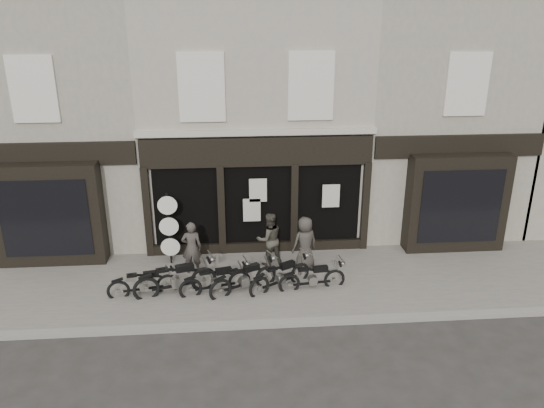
{
  "coord_description": "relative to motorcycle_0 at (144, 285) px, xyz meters",
  "views": [
    {
      "loc": [
        -0.8,
        -12.71,
        7.62
      ],
      "look_at": [
        0.34,
        1.6,
        2.23
      ],
      "focal_mm": 35.0,
      "sensor_mm": 36.0,
      "label": 1
    }
  ],
  "objects": [
    {
      "name": "pavement",
      "position": [
        3.3,
        0.46,
        -0.31
      ],
      "size": [
        30.0,
        4.2,
        0.12
      ],
      "primitive_type": "cube",
      "color": "#67615A",
      "rests_on": "ground_plane"
    },
    {
      "name": "motorcycle_1",
      "position": [
        0.89,
        0.01,
        0.07
      ],
      "size": [
        2.28,
        0.98,
        1.12
      ],
      "rotation": [
        0.0,
        0.0,
        0.29
      ],
      "color": "black",
      "rests_on": "ground"
    },
    {
      "name": "man_centre",
      "position": [
        3.59,
        1.54,
        0.58
      ],
      "size": [
        0.95,
        0.83,
        1.67
      ],
      "primitive_type": "imported",
      "rotation": [
        0.0,
        0.0,
        3.41
      ],
      "color": "#413E34",
      "rests_on": "pavement"
    },
    {
      "name": "motorcycle_3",
      "position": [
        2.77,
        -0.02,
        0.03
      ],
      "size": [
        1.95,
        1.23,
        1.02
      ],
      "rotation": [
        0.0,
        0.0,
        0.48
      ],
      "color": "black",
      "rests_on": "ground"
    },
    {
      "name": "kerb",
      "position": [
        3.3,
        -1.69,
        -0.31
      ],
      "size": [
        30.0,
        0.25,
        0.13
      ],
      "primitive_type": "cube",
      "color": "gray",
      "rests_on": "ground_plane"
    },
    {
      "name": "neighbour_left",
      "position": [
        -3.05,
        5.46,
        3.67
      ],
      "size": [
        5.6,
        6.73,
        8.34
      ],
      "color": "#A29A89",
      "rests_on": "ground"
    },
    {
      "name": "motorcycle_0",
      "position": [
        0.0,
        0.0,
        0.0
      ],
      "size": [
        1.93,
        0.66,
        0.93
      ],
      "rotation": [
        0.0,
        0.0,
        0.2
      ],
      "color": "black",
      "rests_on": "ground"
    },
    {
      "name": "advert_sign_post",
      "position": [
        0.56,
        1.82,
        0.8
      ],
      "size": [
        0.59,
        0.38,
        2.41
      ],
      "rotation": [
        0.0,
        0.0,
        0.04
      ],
      "color": "black",
      "rests_on": "ground"
    },
    {
      "name": "motorcycle_2",
      "position": [
        1.99,
        -0.05,
        0.02
      ],
      "size": [
        2.0,
        0.81,
        0.98
      ],
      "rotation": [
        0.0,
        0.0,
        0.26
      ],
      "color": "black",
      "rests_on": "ground"
    },
    {
      "name": "central_building",
      "position": [
        3.3,
        5.51,
        3.71
      ],
      "size": [
        7.3,
        6.22,
        8.34
      ],
      "color": "#ABA393",
      "rests_on": "ground"
    },
    {
      "name": "ground_plane",
      "position": [
        3.3,
        -0.44,
        -0.37
      ],
      "size": [
        90.0,
        90.0,
        0.0
      ],
      "primitive_type": "plane",
      "color": "#2D2B28",
      "rests_on": "ground"
    },
    {
      "name": "man_left",
      "position": [
        1.26,
        1.16,
        0.56
      ],
      "size": [
        0.6,
        0.41,
        1.62
      ],
      "primitive_type": "imported",
      "rotation": [
        0.0,
        0.0,
        3.17
      ],
      "color": "#3F3934",
      "rests_on": "pavement"
    },
    {
      "name": "man_right",
      "position": [
        4.64,
        1.23,
        0.56
      ],
      "size": [
        0.93,
        0.79,
        1.63
      ],
      "primitive_type": "imported",
      "rotation": [
        0.0,
        0.0,
        3.54
      ],
      "color": "#3A3631",
      "rests_on": "pavement"
    },
    {
      "name": "motorcycle_4",
      "position": [
        3.81,
        0.07,
        0.02
      ],
      "size": [
        1.87,
        1.3,
        1.0
      ],
      "rotation": [
        0.0,
        0.0,
        0.54
      ],
      "color": "black",
      "rests_on": "ground"
    },
    {
      "name": "motorcycle_5",
      "position": [
        4.7,
        -0.05,
        -0.0
      ],
      "size": [
        1.95,
        0.55,
        0.93
      ],
      "rotation": [
        0.0,
        0.0,
        0.13
      ],
      "color": "black",
      "rests_on": "ground"
    },
    {
      "name": "neighbour_right",
      "position": [
        9.65,
        5.46,
        3.67
      ],
      "size": [
        5.6,
        6.73,
        8.34
      ],
      "color": "#A29A89",
      "rests_on": "ground"
    }
  ]
}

